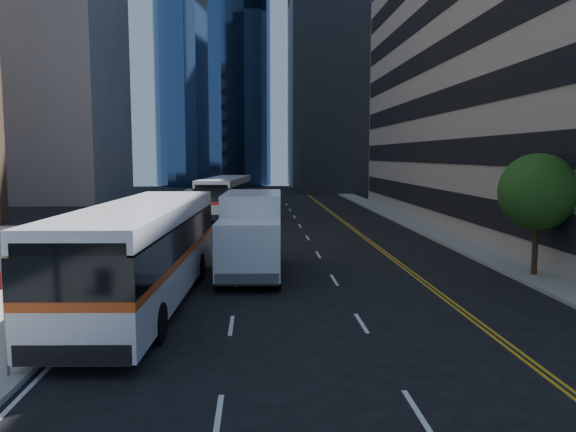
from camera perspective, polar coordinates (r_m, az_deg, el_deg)
The scene contains 8 objects.
ground at distance 15.79m, azimuth 7.02°, elevation -12.91°, with size 160.00×160.00×0.00m, color black.
sidewalk_west at distance 40.75m, azimuth -14.27°, elevation -1.16°, with size 5.00×90.00×0.15m, color gray.
sidewalk_east at distance 41.68m, azimuth 13.07°, elevation -0.97°, with size 2.00×90.00×0.15m, color gray.
midrise_west at distance 72.36m, azimuth -24.63°, elevation 15.46°, with size 18.00×18.00×35.00m, color gray.
street_tree at distance 25.57m, azimuth 24.03°, elevation 2.26°, with size 3.20×3.20×5.10m.
bus_front at distance 19.97m, azimuth -14.45°, elevation -3.37°, with size 3.60×13.67×3.49m.
bus_rear at distance 47.63m, azimuth -6.36°, elevation 2.10°, with size 4.16×12.95×3.28m.
box_truck at distance 24.39m, azimuth -3.71°, elevation -1.63°, with size 2.82×7.39×3.49m.
Camera 1 is at (-2.73, -14.67, 5.15)m, focal length 35.00 mm.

